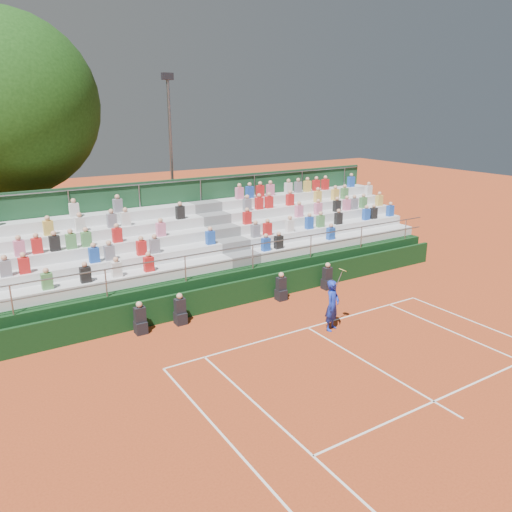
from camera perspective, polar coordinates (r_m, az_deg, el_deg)
ground at (r=18.10m, az=5.95°, el=-8.18°), size 90.00×90.00×0.00m
courtside_wall at (r=20.32m, az=0.45°, el=-3.72°), size 20.00×0.15×1.00m
line_officials at (r=19.36m, az=-1.98°, el=-4.86°), size 8.77×0.40×1.19m
grandstand at (r=22.80m, az=-3.91°, el=0.06°), size 20.00×5.20×4.40m
tennis_player at (r=17.74m, az=8.73°, el=-5.58°), size 0.92×0.67×2.22m
tree_east at (r=25.28m, az=-26.74°, el=15.13°), size 8.02×8.02×11.67m
floodlight_mast at (r=27.49m, az=-9.69°, el=11.73°), size 0.60×0.25×9.26m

